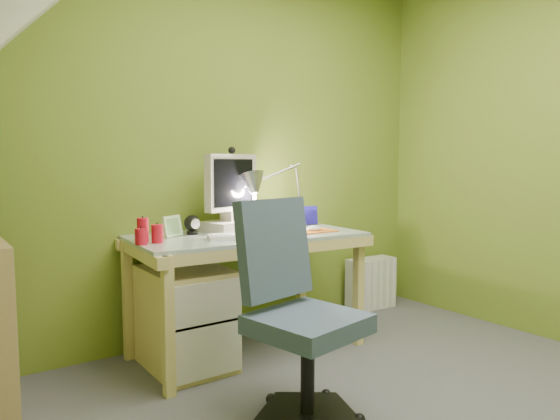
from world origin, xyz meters
TOP-DOWN VIEW (x-y plane):
  - wall_back at (0.00, 1.60)m, footprint 3.20×0.01m
  - desk at (-0.07, 1.23)m, footprint 1.34×0.74m
  - monitor at (-0.07, 1.41)m, footprint 0.44×0.33m
  - speaker_left at (-0.34, 1.39)m, footprint 0.10×0.10m
  - speaker_right at (0.20, 1.39)m, footprint 0.12×0.12m
  - keyboard at (-0.15, 1.09)m, footprint 0.45×0.27m
  - mousepad at (0.31, 1.09)m, footprint 0.25×0.18m
  - mouse at (0.31, 1.09)m, footprint 0.11×0.07m
  - amber_tumbler at (0.11, 1.15)m, footprint 0.08×0.08m
  - candle_cluster at (-0.67, 1.24)m, footprint 0.18×0.17m
  - photo_frame_red at (0.35, 1.35)m, footprint 0.14×0.03m
  - photo_frame_blue at (0.49, 1.39)m, footprint 0.14×0.08m
  - photo_frame_green at (-0.47, 1.37)m, footprint 0.13×0.08m
  - desk_lamp at (0.38, 1.41)m, footprint 0.55×0.24m
  - task_chair at (-0.29, 0.38)m, footprint 0.56×0.56m
  - radiator at (1.17, 1.46)m, footprint 0.39×0.17m

SIDE VIEW (x-z plane):
  - radiator at x=1.17m, z-range 0.00..0.38m
  - desk at x=-0.07m, z-range 0.00..0.70m
  - task_chair at x=-0.29m, z-range 0.00..0.87m
  - mousepad at x=0.31m, z-range 0.70..0.70m
  - keyboard at x=-0.15m, z-range 0.70..0.72m
  - mouse at x=0.31m, z-range 0.70..0.73m
  - amber_tumbler at x=0.11m, z-range 0.70..0.78m
  - speaker_left at x=-0.34m, z-range 0.70..0.81m
  - photo_frame_green at x=-0.47m, z-range 0.70..0.81m
  - photo_frame_blue at x=0.49m, z-range 0.70..0.82m
  - photo_frame_red at x=0.35m, z-range 0.70..0.82m
  - candle_cluster at x=-0.67m, z-range 0.70..0.82m
  - speaker_right at x=0.20m, z-range 0.70..0.83m
  - monitor at x=-0.07m, z-range 0.70..1.24m
  - desk_lamp at x=0.38m, z-range 0.70..1.28m
  - wall_back at x=0.00m, z-range 0.00..2.40m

